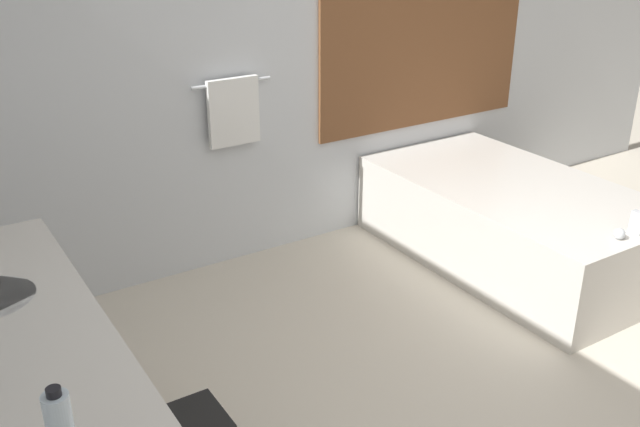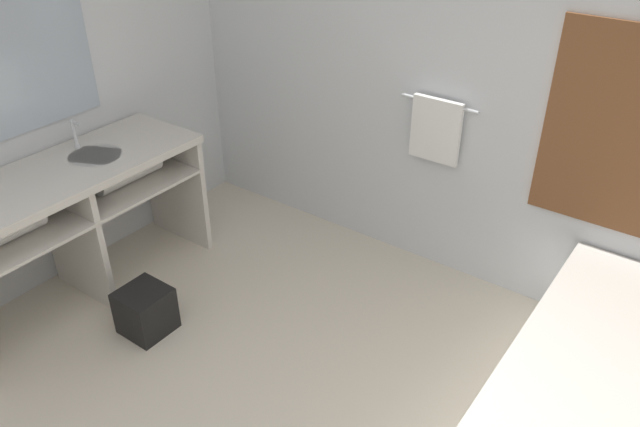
# 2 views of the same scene
# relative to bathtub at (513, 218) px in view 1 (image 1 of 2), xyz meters

# --- Properties ---
(wall_back_with_blinds) EXTENTS (7.40, 0.13, 2.70)m
(wall_back_with_blinds) POSITION_rel_bathtub_xyz_m (-1.13, 0.97, 1.06)
(wall_back_with_blinds) COLOR silver
(wall_back_with_blinds) RESTS_ON ground_plane
(vanity_counter) EXTENTS (0.62, 1.68, 0.88)m
(vanity_counter) POSITION_rel_bathtub_xyz_m (-3.04, -0.64, 0.37)
(vanity_counter) COLOR silver
(vanity_counter) RESTS_ON ground_plane
(bathtub) EXTENTS (1.05, 1.87, 0.63)m
(bathtub) POSITION_rel_bathtub_xyz_m (0.00, 0.00, 0.00)
(bathtub) COLOR silver
(bathtub) RESTS_ON ground_plane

